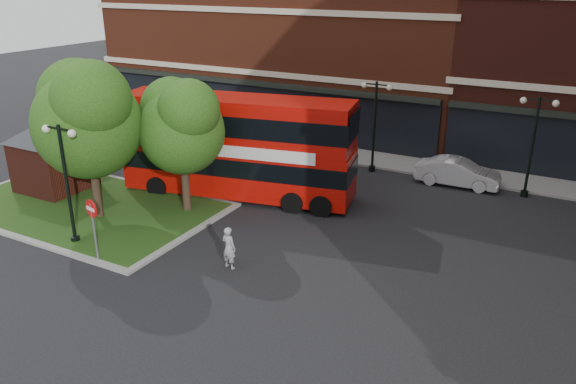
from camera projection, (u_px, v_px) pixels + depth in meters
The scene contains 15 objects.
ground at pixel (179, 278), 20.43m from camera, with size 120.00×120.00×0.00m, color black.
pavement_far at pixel (352, 155), 33.91m from camera, with size 44.00×3.00×0.12m, color slate.
terrace_far_left at pixel (294, 22), 41.06m from camera, with size 26.00×12.00×14.00m, color maroon.
traffic_island at pixel (85, 207), 26.42m from camera, with size 12.60×7.60×0.15m.
kiosk at pixel (51, 147), 27.75m from camera, with size 6.51×6.51×3.60m.
tree_island_west at pixel (86, 114), 23.72m from camera, with size 5.40×4.71×7.21m.
tree_island_east at pixel (181, 122), 24.62m from camera, with size 4.46×3.90×6.29m.
lamp_island at pixel (66, 179), 22.01m from camera, with size 1.72×0.36×5.00m.
lamp_far_left at pixel (375, 122), 30.37m from camera, with size 1.72×0.36×5.00m.
lamp_far_right at pixel (533, 142), 26.81m from camera, with size 1.72×0.36×5.00m.
bus at pixel (237, 140), 26.99m from camera, with size 11.60×4.71×4.32m.
woman at pixel (229, 248), 20.84m from camera, with size 0.61×0.40×1.67m, color #98989A.
car_silver at pixel (293, 140), 34.99m from camera, with size 1.52×3.77×1.29m, color #B5B9BD.
car_white at pixel (458, 173), 29.06m from camera, with size 1.49×4.26×1.40m, color silver.
no_entry_sign at pixel (93, 218), 20.91m from camera, with size 0.70×0.22×2.56m.
Camera 1 is at (12.04, -13.81, 10.37)m, focal length 35.00 mm.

